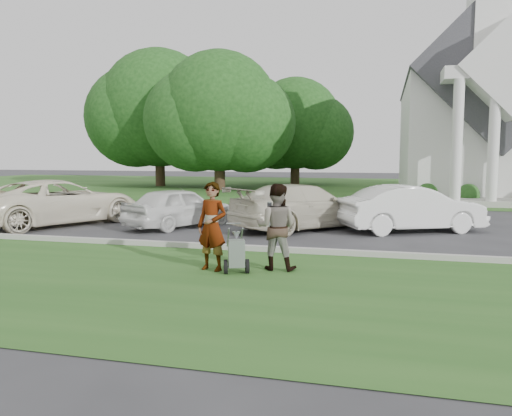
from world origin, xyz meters
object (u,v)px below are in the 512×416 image
at_px(striping_cart, 236,254).
at_px(person_left, 212,227).
at_px(tree_left, 219,117).
at_px(person_right, 276,228).
at_px(car_d, 412,209).
at_px(car_b, 179,207).
at_px(car_a, 59,202).
at_px(tree_far, 159,114).
at_px(car_c, 302,206).
at_px(church, 479,100).
at_px(tree_back, 295,128).
at_px(parking_meter_near, 270,223).

height_order(striping_cart, person_left, person_left).
bearing_deg(tree_left, person_right, -68.66).
bearing_deg(person_right, car_d, -116.61).
bearing_deg(car_b, car_a, 31.47).
height_order(person_left, car_a, person_left).
bearing_deg(striping_cart, tree_far, 97.22).
xyz_separation_m(tree_left, car_c, (8.68, -17.26, -4.36)).
relative_size(tree_left, car_d, 2.34).
xyz_separation_m(church, car_c, (-8.33, -18.39, -5.19)).
bearing_deg(striping_cart, person_right, 15.63).
relative_size(church, tree_back, 2.51).
bearing_deg(person_left, person_right, 30.27).
height_order(tree_back, car_c, tree_back).
bearing_deg(person_left, tree_back, 110.02).
bearing_deg(church, person_right, -107.89).
height_order(car_a, car_c, car_a).
relative_size(tree_far, parking_meter_near, 8.58).
bearing_deg(parking_meter_near, car_c, 90.28).
bearing_deg(person_left, car_c, 95.54).
bearing_deg(car_b, car_c, -145.89).
distance_m(tree_left, parking_meter_near, 24.20).
bearing_deg(tree_back, striping_cart, -82.15).
bearing_deg(church, tree_back, 152.15).
bearing_deg(car_c, tree_far, -15.04).
distance_m(striping_cart, person_right, 1.04).
xyz_separation_m(person_right, car_a, (-8.95, 5.02, -0.12)).
bearing_deg(car_c, car_a, 46.09).
relative_size(tree_left, car_a, 1.85).
bearing_deg(tree_left, car_c, -63.29).
xyz_separation_m(person_right, car_d, (3.08, 6.33, -0.17)).
distance_m(tree_back, person_left, 32.19).
relative_size(car_b, car_c, 0.77).
xyz_separation_m(person_left, car_b, (-3.27, 5.86, -0.26)).
bearing_deg(parking_meter_near, striping_cart, -100.56).
distance_m(tree_left, car_d, 21.37).
relative_size(tree_far, tree_back, 1.21).
height_order(striping_cart, car_b, car_b).
distance_m(tree_back, car_d, 26.61).
xyz_separation_m(church, car_a, (-16.85, -19.44, -5.14)).
distance_m(person_right, car_a, 10.27).
xyz_separation_m(car_a, car_c, (8.52, 1.06, -0.04)).
height_order(person_left, parking_meter_near, person_left).
bearing_deg(car_a, striping_cart, 171.66).
height_order(tree_far, car_c, tree_far).
distance_m(person_right, parking_meter_near, 1.23).
height_order(striping_cart, car_d, car_d).
distance_m(striping_cart, person_left, 0.79).
bearing_deg(tree_far, parking_meter_near, -59.71).
distance_m(tree_far, car_c, 25.51).
xyz_separation_m(tree_back, car_a, (-3.84, -26.32, -3.93)).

